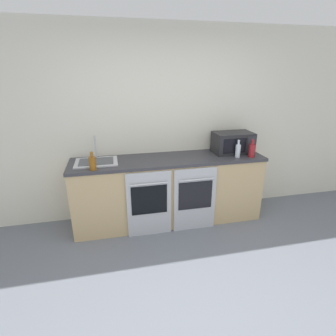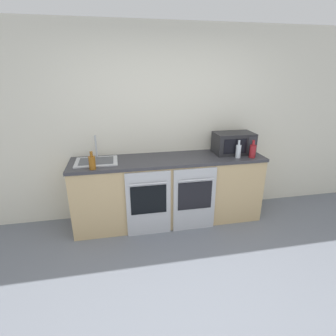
{
  "view_description": "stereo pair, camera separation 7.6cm",
  "coord_description": "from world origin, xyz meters",
  "px_view_note": "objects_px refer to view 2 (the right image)",
  "views": [
    {
      "loc": [
        -0.72,
        -1.57,
        2.01
      ],
      "look_at": [
        -0.01,
        1.65,
        0.79
      ],
      "focal_mm": 28.0,
      "sensor_mm": 36.0,
      "label": 1
    },
    {
      "loc": [
        -0.65,
        -1.58,
        2.01
      ],
      "look_at": [
        -0.01,
        1.65,
        0.79
      ],
      "focal_mm": 28.0,
      "sensor_mm": 36.0,
      "label": 2
    }
  ],
  "objects_px": {
    "oven_left": "(149,204)",
    "oven_right": "(194,199)",
    "microwave": "(233,143)",
    "bottle_amber": "(92,162)",
    "sink": "(96,161)",
    "bottle_clear": "(238,151)",
    "bottle_red": "(253,151)"
  },
  "relations": [
    {
      "from": "oven_left",
      "to": "oven_right",
      "type": "relative_size",
      "value": 1.0
    },
    {
      "from": "microwave",
      "to": "bottle_amber",
      "type": "xyz_separation_m",
      "value": [
        -1.89,
        -0.29,
        -0.06
      ]
    },
    {
      "from": "sink",
      "to": "oven_right",
      "type": "bearing_deg",
      "value": -15.52
    },
    {
      "from": "oven_left",
      "to": "oven_right",
      "type": "bearing_deg",
      "value": 0.0
    },
    {
      "from": "oven_right",
      "to": "microwave",
      "type": "height_order",
      "value": "microwave"
    },
    {
      "from": "oven_right",
      "to": "bottle_clear",
      "type": "height_order",
      "value": "bottle_clear"
    },
    {
      "from": "sink",
      "to": "oven_left",
      "type": "bearing_deg",
      "value": -28.82
    },
    {
      "from": "bottle_clear",
      "to": "sink",
      "type": "xyz_separation_m",
      "value": [
        -1.84,
        0.18,
        -0.08
      ]
    },
    {
      "from": "oven_left",
      "to": "sink",
      "type": "xyz_separation_m",
      "value": [
        -0.61,
        0.34,
        0.5
      ]
    },
    {
      "from": "oven_left",
      "to": "microwave",
      "type": "height_order",
      "value": "microwave"
    },
    {
      "from": "bottle_amber",
      "to": "sink",
      "type": "bearing_deg",
      "value": 83.85
    },
    {
      "from": "microwave",
      "to": "bottle_amber",
      "type": "height_order",
      "value": "microwave"
    },
    {
      "from": "oven_right",
      "to": "bottle_red",
      "type": "relative_size",
      "value": 3.67
    },
    {
      "from": "bottle_clear",
      "to": "sink",
      "type": "relative_size",
      "value": 0.46
    },
    {
      "from": "oven_right",
      "to": "bottle_red",
      "type": "bearing_deg",
      "value": 8.59
    },
    {
      "from": "bottle_amber",
      "to": "oven_left",
      "type": "bearing_deg",
      "value": -6.81
    },
    {
      "from": "bottle_red",
      "to": "bottle_amber",
      "type": "bearing_deg",
      "value": -178.69
    },
    {
      "from": "bottle_clear",
      "to": "bottle_amber",
      "type": "relative_size",
      "value": 1.1
    },
    {
      "from": "oven_right",
      "to": "bottle_clear",
      "type": "relative_size",
      "value": 3.64
    },
    {
      "from": "microwave",
      "to": "sink",
      "type": "relative_size",
      "value": 1.02
    },
    {
      "from": "oven_right",
      "to": "bottle_red",
      "type": "height_order",
      "value": "bottle_red"
    },
    {
      "from": "oven_left",
      "to": "microwave",
      "type": "bearing_deg",
      "value": 16.33
    },
    {
      "from": "oven_left",
      "to": "bottle_clear",
      "type": "xyz_separation_m",
      "value": [
        1.23,
        0.15,
        0.58
      ]
    },
    {
      "from": "oven_right",
      "to": "bottle_clear",
      "type": "bearing_deg",
      "value": 13.67
    },
    {
      "from": "microwave",
      "to": "bottle_red",
      "type": "xyz_separation_m",
      "value": [
        0.17,
        -0.24,
        -0.05
      ]
    },
    {
      "from": "bottle_clear",
      "to": "bottle_amber",
      "type": "height_order",
      "value": "bottle_clear"
    },
    {
      "from": "microwave",
      "to": "oven_right",
      "type": "bearing_deg",
      "value": -150.62
    },
    {
      "from": "microwave",
      "to": "bottle_red",
      "type": "height_order",
      "value": "microwave"
    },
    {
      "from": "oven_right",
      "to": "bottle_amber",
      "type": "xyz_separation_m",
      "value": [
        -1.24,
        0.08,
        0.57
      ]
    },
    {
      "from": "bottle_amber",
      "to": "sink",
      "type": "xyz_separation_m",
      "value": [
        0.03,
        0.26,
        -0.07
      ]
    },
    {
      "from": "oven_left",
      "to": "bottle_red",
      "type": "distance_m",
      "value": 1.53
    },
    {
      "from": "oven_left",
      "to": "bottle_red",
      "type": "bearing_deg",
      "value": 4.98
    }
  ]
}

